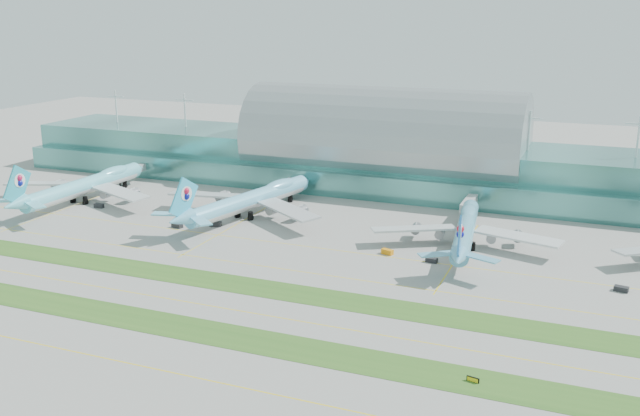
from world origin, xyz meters
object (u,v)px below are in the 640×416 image
at_px(terminal, 383,154).
at_px(taxiway_sign_east, 473,380).
at_px(airliner_b, 251,199).
at_px(airliner_c, 466,229).
at_px(airliner_a, 86,185).

distance_m(terminal, taxiway_sign_east, 171.46).
height_order(airliner_b, taxiway_sign_east, airliner_b).
height_order(terminal, airliner_c, terminal).
height_order(terminal, airliner_a, terminal).
height_order(airliner_a, airliner_c, airliner_a).
bearing_deg(airliner_b, airliner_c, 8.40).
relative_size(airliner_b, airliner_c, 1.12).
xyz_separation_m(airliner_b, taxiway_sign_east, (99.20, -93.64, -6.11)).
distance_m(airliner_b, taxiway_sign_east, 136.55).
distance_m(airliner_a, airliner_b, 72.18).
relative_size(terminal, airliner_a, 4.31).
bearing_deg(taxiway_sign_east, airliner_c, 113.62).
bearing_deg(terminal, taxiway_sign_east, -66.74).
relative_size(airliner_a, airliner_c, 1.13).
height_order(terminal, taxiway_sign_east, terminal).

